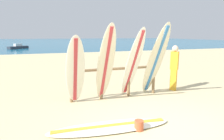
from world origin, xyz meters
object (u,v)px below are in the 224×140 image
at_px(surfboard_leaning_center_left, 133,64).
at_px(small_boat_offshore, 18,47).
at_px(surfboard_lying_on_sand, 110,127).
at_px(surfboard_leaning_center, 155,61).
at_px(surfboard_leaning_far_left, 75,71).
at_px(surfboard_leaning_left, 106,65).
at_px(sand_bucket, 139,125).
at_px(surfboard_rack, 115,77).
at_px(beachgoer_standing, 174,66).

bearing_deg(surfboard_leaning_center_left, small_boat_offshore, 103.74).
xyz_separation_m(surfboard_lying_on_sand, small_boat_offshore, (-4.75, 26.11, 0.22)).
bearing_deg(surfboard_leaning_center, surfboard_leaning_far_left, -179.41).
height_order(surfboard_leaning_left, small_boat_offshore, surfboard_leaning_left).
relative_size(surfboard_leaning_left, sand_bucket, 10.66).
relative_size(surfboard_rack, small_boat_offshore, 1.06).
height_order(surfboard_rack, surfboard_leaning_left, surfboard_leaning_left).
xyz_separation_m(surfboard_leaning_center, surfboard_lying_on_sand, (-1.97, -1.55, -1.10)).
bearing_deg(beachgoer_standing, surfboard_leaning_center, -157.86).
bearing_deg(small_boat_offshore, beachgoer_standing, -72.27).
xyz_separation_m(surfboard_rack, surfboard_leaning_center, (1.18, -0.32, 0.48)).
height_order(surfboard_rack, surfboard_leaning_far_left, surfboard_leaning_far_left).
bearing_deg(surfboard_leaning_left, beachgoer_standing, 11.21).
xyz_separation_m(surfboard_rack, surfboard_leaning_left, (-0.44, -0.43, 0.45)).
xyz_separation_m(surfboard_lying_on_sand, sand_bucket, (0.53, -0.25, 0.07)).
xyz_separation_m(surfboard_leaning_center, beachgoer_standing, (1.00, 0.41, -0.28)).
bearing_deg(sand_bucket, surfboard_lying_on_sand, 154.34).
bearing_deg(small_boat_offshore, surfboard_leaning_center_left, -76.26).
bearing_deg(beachgoer_standing, surfboard_lying_on_sand, -146.61).
distance_m(surfboard_leaning_far_left, surfboard_leaning_left, 0.83).
relative_size(surfboard_leaning_left, small_boat_offshore, 0.84).
distance_m(surfboard_leaning_center_left, beachgoer_standing, 1.78).
xyz_separation_m(beachgoer_standing, sand_bucket, (-2.44, -2.21, -0.75)).
xyz_separation_m(surfboard_leaning_center_left, surfboard_leaning_center, (0.73, -0.05, 0.07)).
distance_m(surfboard_rack, beachgoer_standing, 2.20).
height_order(surfboard_rack, surfboard_leaning_center_left, surfboard_leaning_center_left).
xyz_separation_m(surfboard_leaning_center_left, small_boat_offshore, (-5.99, 24.50, -0.81)).
bearing_deg(surfboard_leaning_center_left, surfboard_leaning_far_left, -177.35).
bearing_deg(surfboard_lying_on_sand, beachgoer_standing, 33.39).
xyz_separation_m(surfboard_leaning_left, surfboard_leaning_center, (1.62, 0.11, 0.03)).
xyz_separation_m(surfboard_leaning_left, sand_bucket, (0.18, -1.69, -1.00)).
height_order(surfboard_lying_on_sand, sand_bucket, sand_bucket).
bearing_deg(surfboard_rack, surfboard_leaning_center_left, -30.31).
height_order(surfboard_rack, beachgoer_standing, beachgoer_standing).
xyz_separation_m(surfboard_rack, small_boat_offshore, (-5.54, 24.24, -0.39)).
height_order(surfboard_rack, surfboard_leaning_center, surfboard_leaning_center).
distance_m(surfboard_leaning_far_left, beachgoer_standing, 3.46).
bearing_deg(surfboard_leaning_left, sand_bucket, -83.93).
bearing_deg(surfboard_lying_on_sand, sand_bucket, -25.66).
distance_m(beachgoer_standing, small_boat_offshore, 25.36).
bearing_deg(surfboard_rack, surfboard_leaning_far_left, -164.60).
bearing_deg(surfboard_leaning_far_left, sand_bucket, -60.86).
distance_m(surfboard_rack, surfboard_leaning_center_left, 0.67).
relative_size(surfboard_leaning_center, beachgoer_standing, 1.46).
bearing_deg(surfboard_leaning_far_left, surfboard_leaning_left, -6.08).
distance_m(surfboard_lying_on_sand, small_boat_offshore, 26.54).
distance_m(surfboard_leaning_center, surfboard_lying_on_sand, 2.73).
bearing_deg(beachgoer_standing, surfboard_leaning_center_left, -168.42).
bearing_deg(surfboard_rack, surfboard_leaning_center, -15.09).
relative_size(beachgoer_standing, sand_bucket, 7.51).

